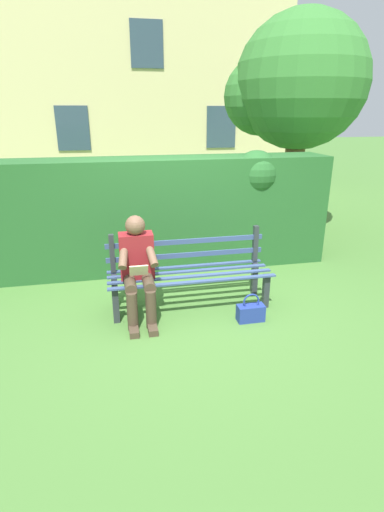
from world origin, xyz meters
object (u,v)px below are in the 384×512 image
Objects in this scene: person_seated at (138,266)px; park_bench at (189,271)px; tree at (294,86)px; handbag at (251,312)px.

park_bench is at bearing -164.28° from person_seated.
person_seated is at bearing 15.72° from park_bench.
handbag is (1.90, 3.37, -2.55)m from tree.
person_seated is 3.49× the size of handbag.
park_bench is at bearing 48.45° from tree.
park_bench is 5.77× the size of handbag.
park_bench reaches higher than handbag.
tree is at bearing -136.15° from person_seated.
tree reaches higher than park_bench.
person_seated is at bearing -17.23° from handbag.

